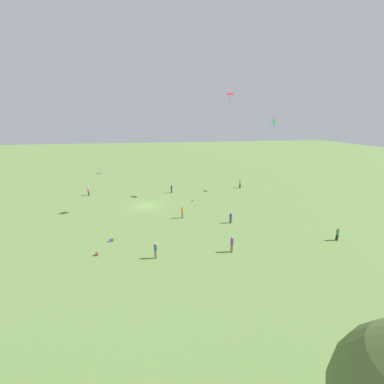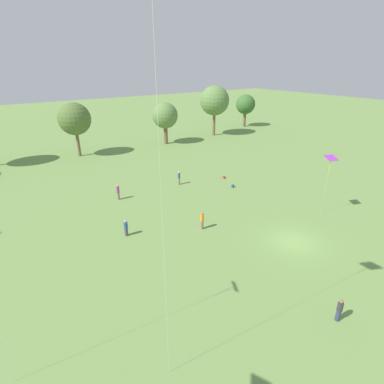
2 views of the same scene
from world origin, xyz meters
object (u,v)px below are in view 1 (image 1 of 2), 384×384
at_px(person_2, 232,244).
at_px(picnic_bag_0, 111,240).
at_px(person_5, 182,212).
at_px(person_1, 337,234).
at_px(kite_3, 274,121).
at_px(person_0, 172,189).
at_px(person_4, 240,184).
at_px(person_6, 89,191).
at_px(kite_0, 230,98).
at_px(person_3, 156,250).
at_px(person_7, 231,218).
at_px(kite_2, 99,174).
at_px(picnic_bag_1, 97,254).
at_px(kite_1, 273,124).

bearing_deg(person_2, picnic_bag_0, 174.12).
xyz_separation_m(person_2, person_5, (3.92, -10.85, -0.04)).
bearing_deg(person_5, person_2, -134.28).
height_order(person_1, person_5, person_5).
distance_m(person_5, kite_3, 21.90).
height_order(person_0, person_4, person_4).
relative_size(person_6, kite_0, 0.09).
relative_size(person_2, person_3, 1.03).
height_order(person_2, person_7, person_2).
xyz_separation_m(person_0, person_6, (15.64, -0.81, 0.04)).
bearing_deg(picnic_bag_0, kite_2, -76.32).
bearing_deg(picnic_bag_1, kite_2, -83.96).
relative_size(person_7, picnic_bag_1, 4.72).
bearing_deg(person_5, kite_3, -42.55).
height_order(person_2, kite_3, kite_3).
relative_size(person_0, person_3, 0.89).
bearing_deg(picnic_bag_0, kite_3, -154.16).
height_order(kite_2, picnic_bag_0, kite_2).
xyz_separation_m(person_5, person_7, (-6.38, 3.01, -0.11)).
xyz_separation_m(person_1, picnic_bag_1, (27.74, -1.32, -0.61)).
bearing_deg(person_1, person_4, 132.36).
bearing_deg(picnic_bag_1, kite_1, -144.33).
bearing_deg(picnic_bag_0, picnic_bag_1, 69.26).
xyz_separation_m(person_0, kite_1, (-19.82, 1.06, 12.27)).
relative_size(person_6, kite_3, 0.12).
distance_m(kite_0, picnic_bag_1, 33.23).
height_order(person_5, person_7, person_5).
bearing_deg(person_2, person_4, 82.09).
relative_size(person_0, picnic_bag_0, 3.44).
height_order(person_5, kite_3, kite_3).
xyz_separation_m(person_2, kite_1, (-15.66, -23.41, 12.14)).
xyz_separation_m(person_2, person_7, (-2.46, -7.84, -0.15)).
bearing_deg(kite_0, kite_3, 37.81).
height_order(person_4, person_5, person_5).
xyz_separation_m(person_4, kite_0, (4.32, 4.18, 16.63)).
bearing_deg(person_5, person_0, 26.91).
bearing_deg(kite_3, person_3, 22.83).
distance_m(kite_1, kite_2, 33.27).
xyz_separation_m(person_2, person_3, (8.24, -0.12, -0.02)).
distance_m(person_4, kite_3, 15.39).
bearing_deg(kite_2, kite_3, -111.96).
height_order(person_0, person_5, person_5).
xyz_separation_m(person_3, person_6, (11.57, -25.15, -0.08)).
relative_size(person_0, person_6, 0.94).
xyz_separation_m(kite_1, kite_2, (31.55, 7.84, -7.08)).
height_order(person_3, person_6, person_3).
bearing_deg(person_5, picnic_bag_1, 156.57).
bearing_deg(kite_3, kite_2, -13.15).
bearing_deg(kite_0, picnic_bag_1, -66.91).
xyz_separation_m(person_3, kite_3, (-20.85, -17.27, 12.76)).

